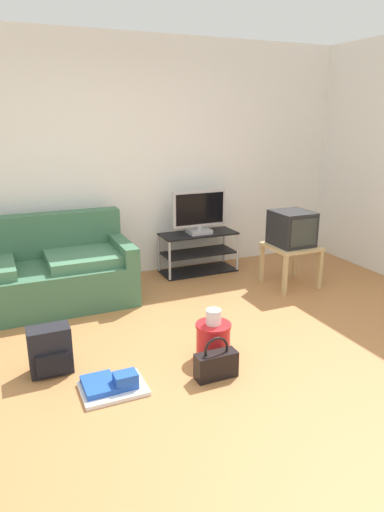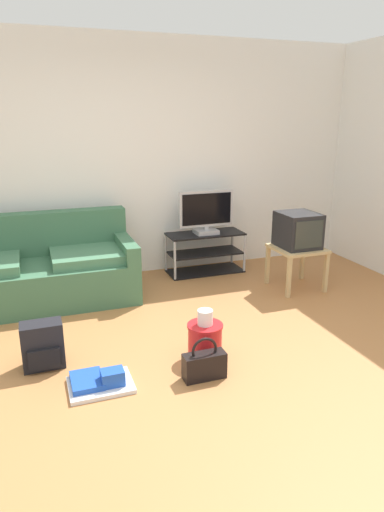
% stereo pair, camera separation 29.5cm
% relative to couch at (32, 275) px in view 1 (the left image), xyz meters
% --- Properties ---
extents(ground_plane, '(9.00, 9.80, 0.02)m').
position_rel_couch_xyz_m(ground_plane, '(0.93, -1.86, -0.33)').
color(ground_plane, '#B27542').
extents(wall_back, '(9.00, 0.10, 2.70)m').
position_rel_couch_xyz_m(wall_back, '(0.93, 0.59, 1.03)').
color(wall_back, white).
rests_on(wall_back, ground_plane).
extents(couch, '(1.96, 0.90, 0.87)m').
position_rel_couch_xyz_m(couch, '(0.00, 0.00, 0.00)').
color(couch, '#3D6B4C').
rests_on(couch, ground_plane).
extents(tv_stand, '(0.92, 0.39, 0.49)m').
position_rel_couch_xyz_m(tv_stand, '(1.95, 0.26, -0.07)').
color(tv_stand, black).
rests_on(tv_stand, ground_plane).
extents(flat_tv, '(0.67, 0.22, 0.52)m').
position_rel_couch_xyz_m(flat_tv, '(1.95, 0.24, 0.43)').
color(flat_tv, '#B2B2B7').
rests_on(flat_tv, tv_stand).
extents(side_table, '(0.52, 0.52, 0.47)m').
position_rel_couch_xyz_m(side_table, '(2.70, -0.58, 0.08)').
color(side_table, tan).
rests_on(side_table, ground_plane).
extents(crt_tv, '(0.40, 0.43, 0.38)m').
position_rel_couch_xyz_m(crt_tv, '(2.70, -0.57, 0.34)').
color(crt_tv, '#232326').
rests_on(crt_tv, side_table).
extents(backpack, '(0.31, 0.25, 0.36)m').
position_rel_couch_xyz_m(backpack, '(-0.01, -1.40, -0.14)').
color(backpack, black).
rests_on(backpack, ground_plane).
extents(handbag, '(0.31, 0.12, 0.32)m').
position_rel_couch_xyz_m(handbag, '(1.08, -1.96, -0.21)').
color(handbag, black).
rests_on(handbag, ground_plane).
extents(cleaning_bucket, '(0.28, 0.28, 0.41)m').
position_rel_couch_xyz_m(cleaning_bucket, '(1.19, -1.69, -0.15)').
color(cleaning_bucket, red).
rests_on(cleaning_bucket, ground_plane).
extents(floor_tray, '(0.45, 0.34, 0.14)m').
position_rel_couch_xyz_m(floor_tray, '(0.34, -1.82, -0.28)').
color(floor_tray, silver).
rests_on(floor_tray, ground_plane).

